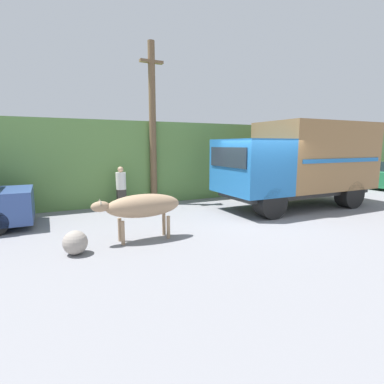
{
  "coord_description": "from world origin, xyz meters",
  "views": [
    {
      "loc": [
        -6.23,
        -7.6,
        2.35
      ],
      "look_at": [
        -2.47,
        0.1,
        1.0
      ],
      "focal_mm": 28.0,
      "sensor_mm": 36.0,
      "label": 1
    }
  ],
  "objects_px": {
    "brown_cow": "(142,206)",
    "roadside_rock": "(75,243)",
    "pedestrian_on_hill": "(121,186)",
    "cargo_truck": "(301,161)",
    "utility_pole": "(153,123)"
  },
  "relations": [
    {
      "from": "brown_cow",
      "to": "roadside_rock",
      "type": "xyz_separation_m",
      "value": [
        -1.61,
        -0.32,
        -0.59
      ]
    },
    {
      "from": "cargo_truck",
      "to": "utility_pole",
      "type": "height_order",
      "value": "utility_pole"
    },
    {
      "from": "cargo_truck",
      "to": "brown_cow",
      "type": "xyz_separation_m",
      "value": [
        -6.58,
        -1.34,
        -0.9
      ]
    },
    {
      "from": "brown_cow",
      "to": "pedestrian_on_hill",
      "type": "xyz_separation_m",
      "value": [
        0.39,
        3.98,
        -0.01
      ]
    },
    {
      "from": "brown_cow",
      "to": "utility_pole",
      "type": "height_order",
      "value": "utility_pole"
    },
    {
      "from": "brown_cow",
      "to": "roadside_rock",
      "type": "height_order",
      "value": "brown_cow"
    },
    {
      "from": "cargo_truck",
      "to": "pedestrian_on_hill",
      "type": "distance_m",
      "value": 6.79
    },
    {
      "from": "cargo_truck",
      "to": "utility_pole",
      "type": "relative_size",
      "value": 0.99
    },
    {
      "from": "roadside_rock",
      "to": "pedestrian_on_hill",
      "type": "bearing_deg",
      "value": 65.15
    },
    {
      "from": "cargo_truck",
      "to": "pedestrian_on_hill",
      "type": "height_order",
      "value": "cargo_truck"
    },
    {
      "from": "cargo_truck",
      "to": "brown_cow",
      "type": "height_order",
      "value": "cargo_truck"
    },
    {
      "from": "brown_cow",
      "to": "pedestrian_on_hill",
      "type": "distance_m",
      "value": 4.0
    },
    {
      "from": "brown_cow",
      "to": "roadside_rock",
      "type": "bearing_deg",
      "value": -171.42
    },
    {
      "from": "pedestrian_on_hill",
      "to": "roadside_rock",
      "type": "xyz_separation_m",
      "value": [
        -1.99,
        -4.3,
        -0.59
      ]
    },
    {
      "from": "pedestrian_on_hill",
      "to": "brown_cow",
      "type": "bearing_deg",
      "value": 75.52
    }
  ]
}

